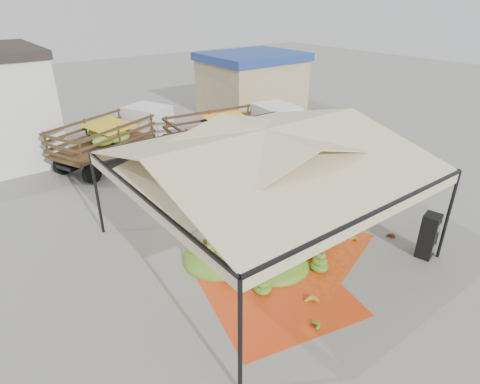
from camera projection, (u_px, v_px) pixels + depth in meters
ground at (262, 244)px, 13.57m from camera, size 90.00×90.00×0.00m
canopy_tent at (265, 152)px, 12.10m from camera, size 8.10×8.10×4.00m
building_tan at (252, 84)px, 27.34m from camera, size 6.30×5.30×4.10m
tarp_left at (278, 294)px, 11.28m from camera, size 4.48×4.34×0.01m
tarp_right at (294, 243)px, 13.58m from camera, size 5.12×5.25×0.01m
banana_heap at (266, 232)px, 13.12m from camera, size 6.65×5.99×1.19m
hand_yellow_a at (353, 239)px, 13.61m from camera, size 0.53×0.47×0.21m
hand_yellow_b at (311, 301)px, 10.87m from camera, size 0.64×0.61×0.23m
hand_red_a at (390, 236)px, 13.80m from camera, size 0.46×0.38×0.20m
hand_red_b at (344, 225)px, 14.46m from camera, size 0.56×0.54×0.20m
hand_green at (313, 325)px, 10.10m from camera, size 0.56×0.53×0.20m
hanging_bunches at (283, 179)px, 12.01m from camera, size 4.74×0.24×0.20m
speaker_stack at (428, 236)px, 12.61m from camera, size 0.64×0.59×1.50m
banana_leaves at (183, 244)px, 13.56m from camera, size 0.96×1.36×3.70m
vendor at (251, 181)px, 16.05m from camera, size 0.67×0.48×1.72m
truck_left at (120, 133)px, 19.98m from camera, size 6.86×4.55×2.23m
truck_right at (240, 128)px, 20.39m from camera, size 7.02×3.07×2.34m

